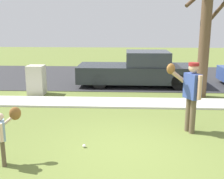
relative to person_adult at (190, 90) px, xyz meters
name	(u,v)px	position (x,y,z in m)	size (l,w,h in m)	color
ground_plane	(127,104)	(-1.51, 2.38, -1.08)	(48.00, 48.00, 0.00)	olive
sidewalk_strip	(127,103)	(-1.51, 2.48, -1.05)	(36.00, 1.20, 0.06)	beige
road_surface	(127,76)	(-1.51, 7.48, -1.07)	(36.00, 6.80, 0.02)	#2D2D30
person_adult	(190,90)	(0.00, 0.00, 0.00)	(0.85, 0.56, 1.73)	brown
person_child	(5,129)	(-3.79, -1.80, -0.39)	(0.43, 0.54, 1.08)	brown
baseball	(84,146)	(-2.44, -1.03, -1.04)	(0.07, 0.07, 0.07)	white
utility_cabinet	(36,80)	(-4.95, 3.61, -0.52)	(0.61, 0.58, 1.11)	beige
street_tree_near	(206,24)	(1.23, 3.53, 1.56)	(1.85, 1.88, 4.95)	brown
parked_pickup_dark	(140,70)	(-0.93, 5.42, -0.41)	(5.20, 1.95, 1.48)	#23282D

